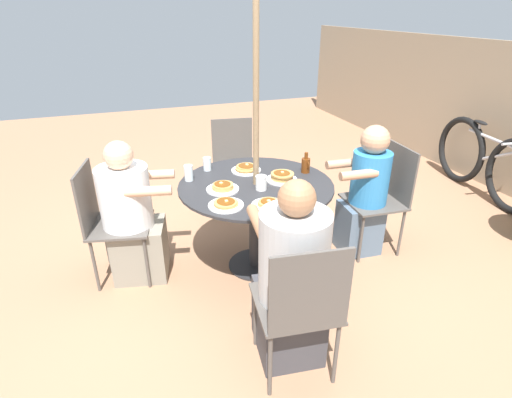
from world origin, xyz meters
TOP-DOWN VIEW (x-y plane):
  - ground_plane at (0.00, 0.00)m, footprint 12.00×12.00m
  - patio_table at (0.00, 0.00)m, footprint 1.17×1.17m
  - umbrella_pole at (0.00, 0.00)m, footprint 0.04×0.04m
  - patio_chair_north at (1.11, -0.15)m, footprint 0.49×0.49m
  - diner_north at (0.93, -0.12)m, footprint 0.57×0.44m
  - patio_chair_east at (0.08, 1.12)m, footprint 0.47×0.47m
  - diner_east at (0.07, 0.94)m, footprint 0.34×0.50m
  - patio_chair_south at (-1.11, 0.16)m, footprint 0.50×0.50m
  - patio_chair_west at (-0.25, -1.09)m, footprint 0.53×0.53m
  - diner_west at (-0.21, -0.92)m, footprint 0.47×0.58m
  - pancake_plate_a at (0.03, -0.27)m, footprint 0.24×0.24m
  - pancake_plate_b at (0.38, -0.05)m, footprint 0.24×0.24m
  - pancake_plate_c at (-0.27, 0.01)m, footprint 0.24×0.24m
  - pancake_plate_d at (0.00, 0.21)m, footprint 0.24×0.24m
  - pancake_plate_e at (0.28, -0.32)m, footprint 0.24×0.24m
  - syrup_bottle at (-0.08, 0.45)m, footprint 0.09×0.07m
  - coffee_cup at (0.11, -0.00)m, footprint 0.08×0.08m
  - drinking_glass_a at (-0.24, -0.46)m, footprint 0.07×0.07m
  - drinking_glass_b at (-0.40, -0.28)m, footprint 0.06×0.06m
  - bicycle at (-0.46, 2.86)m, footprint 1.63×0.44m

SIDE VIEW (x-z plane):
  - ground_plane at x=0.00m, z-range 0.00..0.00m
  - bicycle at x=-0.46m, z-range 0.00..0.80m
  - diner_west at x=-0.21m, z-range -0.06..1.05m
  - diner_east at x=0.07m, z-range -0.03..1.08m
  - patio_chair_north at x=1.11m, z-range 0.07..0.99m
  - patio_chair_east at x=0.08m, z-range 0.07..0.99m
  - patio_chair_south at x=-1.11m, z-range 0.07..0.99m
  - patio_chair_west at x=-0.25m, z-range 0.07..0.99m
  - diner_north at x=0.93m, z-range -0.06..1.11m
  - patio_table at x=0.00m, z-range 0.22..0.96m
  - pancake_plate_b at x=0.38m, z-range 0.73..0.78m
  - pancake_plate_e at x=0.28m, z-range 0.73..0.78m
  - pancake_plate_c at x=-0.27m, z-range 0.73..0.79m
  - pancake_plate_a at x=0.03m, z-range 0.73..0.79m
  - pancake_plate_d at x=0.00m, z-range 0.73..0.80m
  - coffee_cup at x=0.11m, z-range 0.74..0.84m
  - drinking_glass_b at x=-0.40m, z-range 0.74..0.84m
  - drinking_glass_a at x=-0.24m, z-range 0.74..0.86m
  - syrup_bottle at x=-0.08m, z-range 0.72..0.89m
  - umbrella_pole at x=0.00m, z-range 0.00..2.04m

